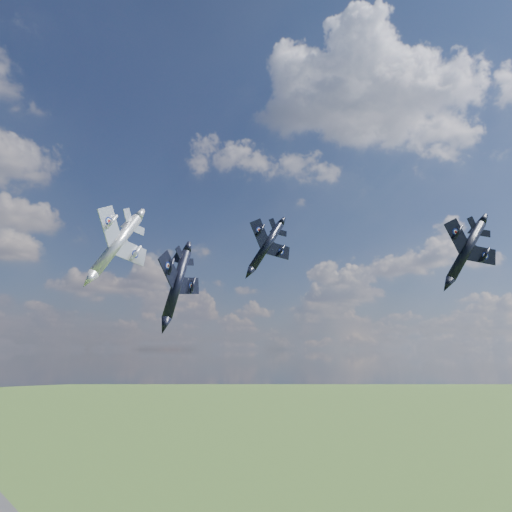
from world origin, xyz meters
TOP-DOWN VIEW (x-y plane):
  - jet_lead_navy at (-8.96, 20.26)m, footprint 16.71×18.80m
  - jet_right_navy at (20.58, -9.09)m, footprint 14.32×16.50m
  - jet_high_navy at (11.74, 24.77)m, footprint 11.84×15.95m
  - jet_left_silver at (-18.49, 20.50)m, footprint 15.43×18.51m

SIDE VIEW (x-z plane):
  - jet_lead_navy at x=-8.96m, z-range 74.25..81.41m
  - jet_right_navy at x=20.58m, z-range 77.84..85.84m
  - jet_left_silver at x=-18.49m, z-range 77.92..87.47m
  - jet_high_navy at x=11.74m, z-range 82.58..91.41m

